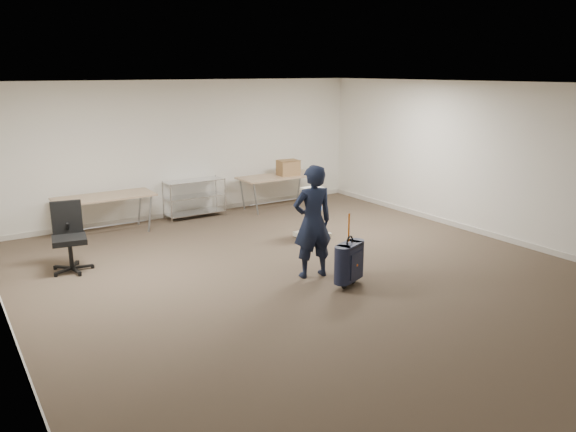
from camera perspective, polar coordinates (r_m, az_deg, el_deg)
ground at (r=8.39m, az=2.23°, el=-6.25°), size 9.00×9.00×0.00m
room_shell at (r=9.47m, az=-2.56°, el=-3.46°), size 8.00×9.00×9.00m
folding_table_left at (r=10.94m, az=-18.17°, el=1.69°), size 1.80×0.75×0.73m
folding_table_right at (r=12.40m, az=-0.98°, el=3.89°), size 1.80×0.75×0.73m
wire_shelf at (r=11.81m, az=-9.49°, el=1.96°), size 1.22×0.47×0.80m
person at (r=8.19m, az=2.51°, el=-0.58°), size 0.67×0.50×1.68m
suitcase at (r=7.98m, az=6.23°, el=-4.67°), size 0.45×0.35×1.07m
office_chair at (r=9.20m, az=-21.24°, el=-3.26°), size 0.64×0.64×1.05m
equipment_cart at (r=10.25m, az=2.50°, el=-0.90°), size 0.55×0.55×0.94m
cardboard_box at (r=12.43m, az=0.02°, el=4.94°), size 0.47×0.37×0.33m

